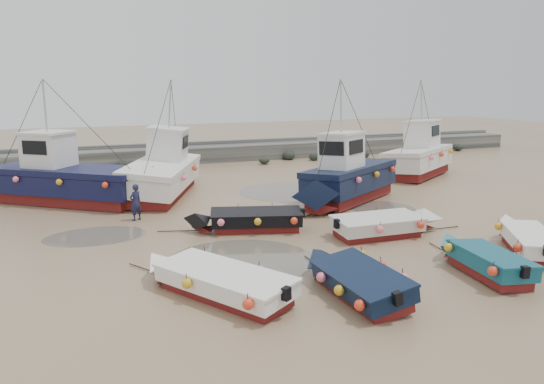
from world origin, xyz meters
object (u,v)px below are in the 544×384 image
Objects in this scene: dinghy_1 at (358,276)px; cabin_boat_1 at (163,170)px; dinghy_5 at (385,223)px; cabin_boat_3 at (422,155)px; cabin_boat_0 at (59,177)px; person at (137,220)px; dinghy_3 at (528,237)px; dinghy_0 at (216,277)px; dinghy_4 at (248,218)px; cabin_boat_2 at (345,177)px; dinghy_2 at (483,257)px.

dinghy_1 is 0.53× the size of cabin_boat_1.
cabin_boat_3 reaches higher than dinghy_5.
person is at bearing -110.14° from cabin_boat_0.
dinghy_0 is at bearing -149.43° from dinghy_3.
cabin_boat_1 is at bearing 28.56° from dinghy_4.
cabin_boat_3 is at bearing 47.65° from dinghy_1.
cabin_boat_0 reaches higher than dinghy_5.
dinghy_5 is at bearing -75.41° from cabin_boat_3.
dinghy_0 is 6.88m from dinghy_4.
dinghy_0 and dinghy_4 have the same top height.
dinghy_3 is 9.75m from cabin_boat_2.
dinghy_3 is 0.89× the size of dinghy_5.
dinghy_0 is 0.71× the size of cabin_boat_2.
dinghy_3 is at bearing 47.03° from dinghy_5.
cabin_boat_3 is 19.95m from person.
dinghy_2 is at bearing -39.70° from dinghy_0.
cabin_boat_0 is 0.90× the size of cabin_boat_1.
dinghy_4 is at bearing 33.39° from dinghy_0.
cabin_boat_1 reaches higher than dinghy_4.
dinghy_0 is at bearing 169.77° from dinghy_4.
dinghy_0 is 0.63× the size of cabin_boat_0.
dinghy_4 is (-0.78, 7.59, -0.01)m from dinghy_1.
cabin_boat_2 is (1.42, 5.82, 0.81)m from dinghy_5.
cabin_boat_0 is at bearing 135.84° from dinghy_2.
dinghy_3 and dinghy_5 have the same top height.
dinghy_2 is at bearing -0.64° from dinghy_1.
cabin_boat_1 is (-6.80, 11.65, 0.75)m from dinghy_5.
cabin_boat_1 is at bearing -48.76° from cabin_boat_0.
dinghy_5 is 10.94m from person.
dinghy_0 is 1.07× the size of dinghy_1.
person is (-9.52, 11.01, -0.56)m from dinghy_2.
dinghy_1 is 1.10× the size of dinghy_2.
dinghy_2 is at bearing 98.53° from person.
cabin_boat_0 is 22.42m from cabin_boat_3.
dinghy_1 is 0.96× the size of dinghy_4.
cabin_boat_1 reaches higher than person.
dinghy_1 is 0.66× the size of cabin_boat_2.
dinghy_1 is 1.10× the size of dinghy_3.
cabin_boat_2 is at bearing 135.44° from dinghy_3.
person is (-4.90, 11.00, -0.55)m from dinghy_1.
dinghy_1 is at bearing -57.27° from cabin_boat_1.
dinghy_3 is 10.72m from dinghy_4.
dinghy_2 is at bearing -64.26° from cabin_boat_3.
cabin_boat_1 is 1.28× the size of cabin_boat_3.
cabin_boat_0 is 6.23m from person.
cabin_boat_0 is 5.92× the size of person.
cabin_boat_1 is at bearing 98.75° from dinghy_1.
person is (-12.71, 9.82, -0.55)m from dinghy_3.
dinghy_3 is 0.54× the size of cabin_boat_0.
dinghy_5 is (4.89, -2.78, 0.00)m from dinghy_4.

